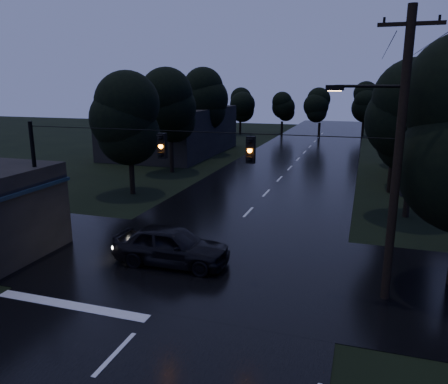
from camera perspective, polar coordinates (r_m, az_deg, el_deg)
The scene contains 14 objects.
main_road at distance 35.96m, azimuth 7.27°, elevation 1.67°, with size 12.00×120.00×0.02m, color black.
cross_street at distance 19.31m, azimuth -2.97°, elevation -9.18°, with size 60.00×9.00×0.02m, color black.
building_far_left at distance 49.27m, azimuth -6.71°, elevation 7.94°, with size 10.00×16.00×5.00m, color black.
utility_pole_main at distance 15.77m, azimuth 21.48°, elevation 4.53°, with size 3.50×0.30×10.00m.
utility_pole_far at distance 32.83m, azimuth 21.26°, elevation 6.54°, with size 2.00×0.30×7.50m.
anchor_pole_left at distance 21.36m, azimuth -23.25°, elevation 0.42°, with size 0.18×0.18×6.00m, color black.
span_signals at distance 16.78m, azimuth -2.64°, elevation 5.94°, with size 15.00×0.37×1.12m.
tree_left_a at distance 30.79m, azimuth -12.31°, elevation 9.29°, with size 3.92×3.92×8.26m.
tree_left_b at distance 38.14m, azimuth -7.04°, elevation 10.90°, with size 4.20×4.20×8.85m.
tree_left_c at distance 47.58m, azimuth -2.57°, elevation 12.03°, with size 4.48×4.48×9.44m.
tree_right_a at distance 26.77m, azimuth 23.73°, elevation 8.59°, with size 4.20×4.20×8.85m.
tree_right_b at distance 34.75m, azimuth 23.58°, elevation 10.20°, with size 4.48×4.48×9.44m.
tree_right_c at distance 44.75m, azimuth 23.26°, elevation 11.30°, with size 4.76×4.76×10.03m.
car at distance 18.96m, azimuth -6.86°, elevation -6.92°, with size 2.03×5.03×1.72m, color black.
Camera 1 is at (6.39, -4.57, 7.58)m, focal length 35.00 mm.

